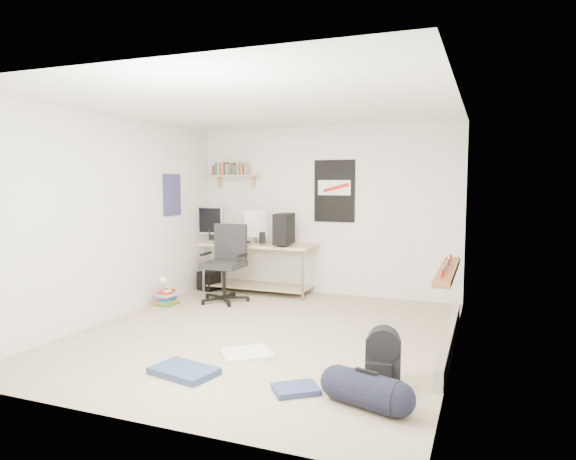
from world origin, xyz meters
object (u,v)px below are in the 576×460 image
(book_stack, at_px, (167,295))
(backpack, at_px, (383,362))
(duffel_bag, at_px, (366,389))
(desk, at_px, (260,268))
(office_chair, at_px, (224,267))

(book_stack, bearing_deg, backpack, -26.84)
(duffel_bag, bearing_deg, book_stack, 164.24)
(desk, bearing_deg, backpack, -25.93)
(desk, relative_size, office_chair, 1.58)
(duffel_bag, height_order, book_stack, duffel_bag)
(backpack, height_order, book_stack, backpack)
(desk, height_order, book_stack, desk)
(office_chair, relative_size, book_stack, 2.26)
(office_chair, xyz_separation_m, book_stack, (-0.60, -0.52, -0.34))
(office_chair, distance_m, book_stack, 0.86)
(office_chair, relative_size, duffel_bag, 2.08)
(desk, distance_m, book_stack, 1.53)
(backpack, xyz_separation_m, duffel_bag, (-0.04, -0.46, -0.06))
(duffel_bag, distance_m, book_stack, 3.85)
(desk, relative_size, duffel_bag, 3.28)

